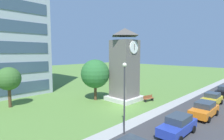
{
  "coord_description": "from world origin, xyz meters",
  "views": [
    {
      "loc": [
        -17.21,
        -14.78,
        7.17
      ],
      "look_at": [
        1.67,
        3.36,
        4.64
      ],
      "focal_mm": 28.64,
      "sensor_mm": 36.0,
      "label": 1
    }
  ],
  "objects_px": {
    "tree_by_building": "(95,74)",
    "parked_car_black": "(224,91)",
    "clock_tower": "(125,68)",
    "street_lamp": "(124,91)",
    "park_bench": "(148,98)",
    "parked_car_orange": "(204,109)",
    "parked_car_blue": "(178,125)",
    "parked_car_yellow": "(212,99)",
    "tree_streetside": "(9,79)"
  },
  "relations": [
    {
      "from": "parked_car_blue",
      "to": "clock_tower",
      "type": "bearing_deg",
      "value": 62.3
    },
    {
      "from": "parked_car_yellow",
      "to": "parked_car_black",
      "type": "xyz_separation_m",
      "value": [
        6.93,
        -0.01,
        -0.0
      ]
    },
    {
      "from": "clock_tower",
      "to": "tree_streetside",
      "type": "distance_m",
      "value": 15.84
    },
    {
      "from": "street_lamp",
      "to": "tree_streetside",
      "type": "relative_size",
      "value": 1.19
    },
    {
      "from": "clock_tower",
      "to": "parked_car_black",
      "type": "distance_m",
      "value": 17.32
    },
    {
      "from": "parked_car_black",
      "to": "street_lamp",
      "type": "bearing_deg",
      "value": 172.17
    },
    {
      "from": "clock_tower",
      "to": "park_bench",
      "type": "bearing_deg",
      "value": -58.81
    },
    {
      "from": "parked_car_yellow",
      "to": "parked_car_black",
      "type": "distance_m",
      "value": 6.93
    },
    {
      "from": "clock_tower",
      "to": "park_bench",
      "type": "distance_m",
      "value": 5.67
    },
    {
      "from": "street_lamp",
      "to": "tree_streetside",
      "type": "bearing_deg",
      "value": 105.59
    },
    {
      "from": "street_lamp",
      "to": "tree_by_building",
      "type": "relative_size",
      "value": 1.02
    },
    {
      "from": "tree_by_building",
      "to": "parked_car_black",
      "type": "xyz_separation_m",
      "value": [
        16.36,
        -13.55,
        -3.16
      ]
    },
    {
      "from": "park_bench",
      "to": "parked_car_yellow",
      "type": "distance_m",
      "value": 8.57
    },
    {
      "from": "clock_tower",
      "to": "parked_car_yellow",
      "type": "height_order",
      "value": "clock_tower"
    },
    {
      "from": "parked_car_blue",
      "to": "parked_car_yellow",
      "type": "distance_m",
      "value": 12.03
    },
    {
      "from": "parked_car_black",
      "to": "park_bench",
      "type": "bearing_deg",
      "value": 147.26
    },
    {
      "from": "tree_streetside",
      "to": "parked_car_orange",
      "type": "height_order",
      "value": "tree_streetside"
    },
    {
      "from": "tree_by_building",
      "to": "parked_car_blue",
      "type": "bearing_deg",
      "value": -100.5
    },
    {
      "from": "park_bench",
      "to": "tree_by_building",
      "type": "relative_size",
      "value": 0.3
    },
    {
      "from": "parked_car_orange",
      "to": "parked_car_yellow",
      "type": "distance_m",
      "value": 5.71
    },
    {
      "from": "tree_streetside",
      "to": "parked_car_black",
      "type": "bearing_deg",
      "value": -35.54
    },
    {
      "from": "street_lamp",
      "to": "parked_car_blue",
      "type": "height_order",
      "value": "street_lamp"
    },
    {
      "from": "parked_car_orange",
      "to": "street_lamp",
      "type": "bearing_deg",
      "value": 158.53
    },
    {
      "from": "tree_by_building",
      "to": "parked_car_blue",
      "type": "relative_size",
      "value": 1.36
    },
    {
      "from": "clock_tower",
      "to": "street_lamp",
      "type": "xyz_separation_m",
      "value": [
        -8.85,
        -7.37,
        -0.95
      ]
    },
    {
      "from": "park_bench",
      "to": "street_lamp",
      "type": "bearing_deg",
      "value": -158.22
    },
    {
      "from": "tree_streetside",
      "to": "parked_car_black",
      "type": "distance_m",
      "value": 32.76
    },
    {
      "from": "parked_car_orange",
      "to": "park_bench",
      "type": "bearing_deg",
      "value": 81.42
    },
    {
      "from": "tree_streetside",
      "to": "parked_car_blue",
      "type": "height_order",
      "value": "tree_streetside"
    },
    {
      "from": "tree_by_building",
      "to": "parked_car_black",
      "type": "distance_m",
      "value": 21.48
    },
    {
      "from": "park_bench",
      "to": "parked_car_yellow",
      "type": "relative_size",
      "value": 0.46
    },
    {
      "from": "tree_by_building",
      "to": "tree_streetside",
      "type": "bearing_deg",
      "value": 152.0
    },
    {
      "from": "tree_streetside",
      "to": "parked_car_blue",
      "type": "relative_size",
      "value": 1.17
    },
    {
      "from": "park_bench",
      "to": "street_lamp",
      "type": "height_order",
      "value": "street_lamp"
    },
    {
      "from": "tree_streetside",
      "to": "clock_tower",
      "type": "bearing_deg",
      "value": -32.76
    },
    {
      "from": "street_lamp",
      "to": "park_bench",
      "type": "bearing_deg",
      "value": 21.78
    },
    {
      "from": "tree_by_building",
      "to": "parked_car_orange",
      "type": "height_order",
      "value": "tree_by_building"
    },
    {
      "from": "parked_car_orange",
      "to": "parked_car_yellow",
      "type": "height_order",
      "value": "same"
    },
    {
      "from": "park_bench",
      "to": "parked_car_orange",
      "type": "bearing_deg",
      "value": -98.58
    },
    {
      "from": "tree_streetside",
      "to": "parked_car_black",
      "type": "relative_size",
      "value": 1.32
    },
    {
      "from": "parked_car_blue",
      "to": "parked_car_yellow",
      "type": "relative_size",
      "value": 1.12
    },
    {
      "from": "parked_car_orange",
      "to": "parked_car_black",
      "type": "height_order",
      "value": "same"
    },
    {
      "from": "clock_tower",
      "to": "parked_car_black",
      "type": "height_order",
      "value": "clock_tower"
    },
    {
      "from": "parked_car_yellow",
      "to": "tree_streetside",
      "type": "bearing_deg",
      "value": 135.98
    },
    {
      "from": "clock_tower",
      "to": "tree_streetside",
      "type": "xyz_separation_m",
      "value": [
        -13.29,
        8.55,
        -1.06
      ]
    },
    {
      "from": "clock_tower",
      "to": "tree_by_building",
      "type": "distance_m",
      "value": 4.49
    },
    {
      "from": "parked_car_yellow",
      "to": "tree_by_building",
      "type": "bearing_deg",
      "value": 124.86
    },
    {
      "from": "tree_by_building",
      "to": "tree_streetside",
      "type": "relative_size",
      "value": 1.16
    },
    {
      "from": "street_lamp",
      "to": "clock_tower",
      "type": "bearing_deg",
      "value": 39.8
    },
    {
      "from": "park_bench",
      "to": "tree_by_building",
      "type": "distance_m",
      "value": 8.73
    }
  ]
}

